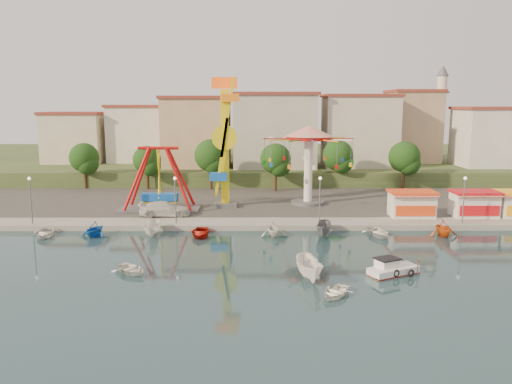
{
  "coord_description": "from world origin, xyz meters",
  "views": [
    {
      "loc": [
        0.67,
        -41.22,
        13.67
      ],
      "look_at": [
        0.93,
        14.0,
        4.0
      ],
      "focal_mm": 35.0,
      "sensor_mm": 36.0,
      "label": 1
    }
  ],
  "objects_px": {
    "skiff": "(310,269)",
    "van": "(165,209)",
    "cabin_motorboat": "(392,270)",
    "rowboat_a": "(131,269)",
    "pirate_ship_ride": "(159,180)",
    "kamikaze_tower": "(225,145)",
    "wave_swinger": "(309,147)"
  },
  "relations": [
    {
      "from": "rowboat_a",
      "to": "skiff",
      "type": "distance_m",
      "value": 14.62
    },
    {
      "from": "pirate_ship_ride",
      "to": "wave_swinger",
      "type": "xyz_separation_m",
      "value": [
        19.06,
        3.62,
        3.8
      ]
    },
    {
      "from": "rowboat_a",
      "to": "van",
      "type": "relative_size",
      "value": 0.55
    },
    {
      "from": "pirate_ship_ride",
      "to": "rowboat_a",
      "type": "xyz_separation_m",
      "value": [
        1.73,
        -22.42,
        -4.05
      ]
    },
    {
      "from": "cabin_motorboat",
      "to": "skiff",
      "type": "relative_size",
      "value": 0.97
    },
    {
      "from": "kamikaze_tower",
      "to": "wave_swinger",
      "type": "bearing_deg",
      "value": 9.0
    },
    {
      "from": "kamikaze_tower",
      "to": "rowboat_a",
      "type": "xyz_separation_m",
      "value": [
        -6.51,
        -24.33,
        -8.26
      ]
    },
    {
      "from": "skiff",
      "to": "van",
      "type": "bearing_deg",
      "value": 119.92
    },
    {
      "from": "van",
      "to": "kamikaze_tower",
      "type": "bearing_deg",
      "value": -56.28
    },
    {
      "from": "pirate_ship_ride",
      "to": "van",
      "type": "relative_size",
      "value": 1.68
    },
    {
      "from": "cabin_motorboat",
      "to": "van",
      "type": "height_order",
      "value": "van"
    },
    {
      "from": "van",
      "to": "skiff",
      "type": "bearing_deg",
      "value": -148.7
    },
    {
      "from": "skiff",
      "to": "van",
      "type": "relative_size",
      "value": 0.78
    },
    {
      "from": "wave_swinger",
      "to": "kamikaze_tower",
      "type": "bearing_deg",
      "value": -171.0
    },
    {
      "from": "van",
      "to": "rowboat_a",
      "type": "bearing_deg",
      "value": 176.41
    },
    {
      "from": "pirate_ship_ride",
      "to": "rowboat_a",
      "type": "bearing_deg",
      "value": -85.58
    },
    {
      "from": "kamikaze_tower",
      "to": "wave_swinger",
      "type": "relative_size",
      "value": 1.42
    },
    {
      "from": "skiff",
      "to": "pirate_ship_ride",
      "type": "bearing_deg",
      "value": 117.6
    },
    {
      "from": "kamikaze_tower",
      "to": "rowboat_a",
      "type": "distance_m",
      "value": 26.5
    },
    {
      "from": "cabin_motorboat",
      "to": "rowboat_a",
      "type": "relative_size",
      "value": 1.37
    },
    {
      "from": "pirate_ship_ride",
      "to": "cabin_motorboat",
      "type": "xyz_separation_m",
      "value": [
        23.13,
        -22.86,
        -3.99
      ]
    },
    {
      "from": "wave_swinger",
      "to": "skiff",
      "type": "distance_m",
      "value": 28.78
    },
    {
      "from": "skiff",
      "to": "van",
      "type": "xyz_separation_m",
      "value": [
        -14.99,
        20.38,
        0.57
      ]
    },
    {
      "from": "pirate_ship_ride",
      "to": "kamikaze_tower",
      "type": "relative_size",
      "value": 0.61
    },
    {
      "from": "rowboat_a",
      "to": "pirate_ship_ride",
      "type": "bearing_deg",
      "value": 46.94
    },
    {
      "from": "rowboat_a",
      "to": "van",
      "type": "distance_m",
      "value": 18.76
    },
    {
      "from": "rowboat_a",
      "to": "van",
      "type": "height_order",
      "value": "van"
    },
    {
      "from": "wave_swinger",
      "to": "skiff",
      "type": "xyz_separation_m",
      "value": [
        -2.81,
        -27.7,
        -7.3
      ]
    },
    {
      "from": "pirate_ship_ride",
      "to": "van",
      "type": "height_order",
      "value": "pirate_ship_ride"
    },
    {
      "from": "cabin_motorboat",
      "to": "rowboat_a",
      "type": "height_order",
      "value": "cabin_motorboat"
    },
    {
      "from": "rowboat_a",
      "to": "skiff",
      "type": "height_order",
      "value": "skiff"
    },
    {
      "from": "cabin_motorboat",
      "to": "van",
      "type": "bearing_deg",
      "value": 112.68
    }
  ]
}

